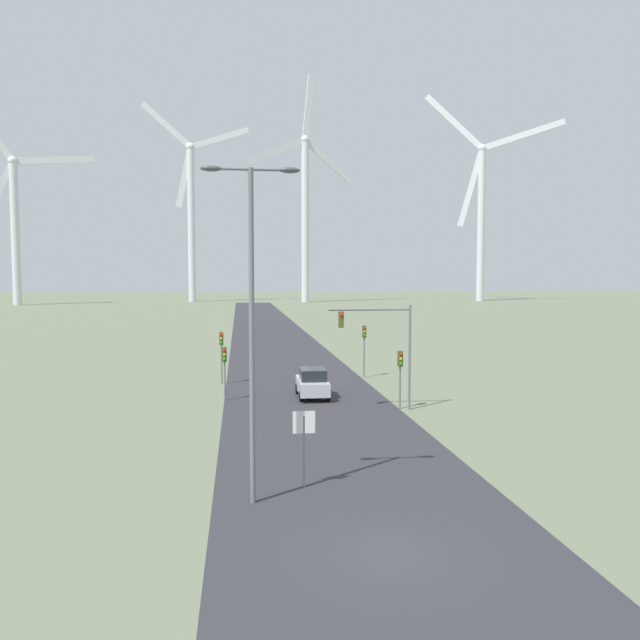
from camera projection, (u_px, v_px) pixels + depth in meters
ground_plane at (391, 554)px, 17.02m from camera, size 600.00×600.00×0.00m
road_surface at (279, 350)px, 64.51m from camera, size 10.00×240.00×0.01m
streetlamp at (252, 298)px, 20.39m from camera, size 3.22×0.32×11.12m
stop_sign_near at (304, 434)px, 22.22m from camera, size 0.81×0.07×2.79m
traffic_light_post_near_left at (221, 346)px, 43.82m from camera, size 0.28×0.34×3.68m
traffic_light_post_near_right at (400, 366)px, 35.55m from camera, size 0.28×0.34×3.34m
traffic_light_post_mid_left at (225, 361)px, 37.96m from camera, size 0.28×0.34×3.28m
traffic_light_post_mid_right at (364, 339)px, 46.73m from camera, size 0.28×0.34×3.90m
traffic_light_mast_overhead at (382, 335)px, 35.03m from camera, size 4.71×0.35×5.97m
car_approaching at (312, 383)px, 39.06m from camera, size 1.88×4.13×1.83m
wind_turbine_far_left at (15, 214)px, 165.92m from camera, size 32.13×8.11×55.41m
wind_turbine_left at (191, 208)px, 189.72m from camera, size 32.26×2.60×59.74m
wind_turbine_center at (305, 203)px, 184.82m from camera, size 32.01×11.07×66.86m
wind_turbine_right at (481, 205)px, 193.46m from camera, size 37.60×19.34×65.14m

